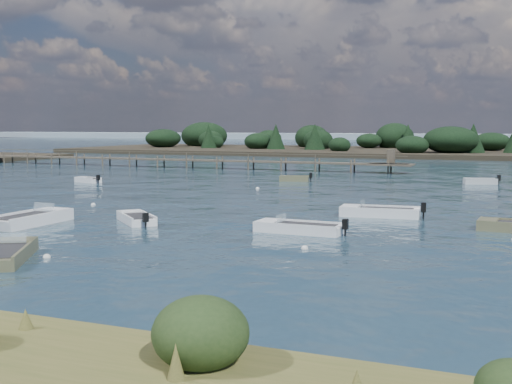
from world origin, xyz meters
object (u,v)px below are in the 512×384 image
at_px(tender_far_grey, 88,181).
at_px(dinghy_extra_a, 31,221).
at_px(tender_far_grey_b, 480,182).
at_px(tender_far_white, 294,180).
at_px(dinghy_mid_white_b, 379,214).
at_px(dinghy_near_olive, 6,256).
at_px(dinghy_mid_grey, 136,220).
at_px(jetty, 190,160).
at_px(dinghy_mid_white_a, 299,230).

xyz_separation_m(tender_far_grey, dinghy_extra_a, (13.29, -22.81, 0.04)).
bearing_deg(tender_far_grey_b, tender_far_white, -168.36).
distance_m(tender_far_grey, dinghy_mid_white_b, 32.77).
height_order(dinghy_near_olive, dinghy_mid_white_b, dinghy_mid_white_b).
xyz_separation_m(dinghy_mid_grey, dinghy_extra_a, (-4.93, -2.77, 0.04)).
height_order(tender_far_grey_b, jetty, jetty).
height_order(dinghy_near_olive, tender_far_grey_b, dinghy_near_olive).
bearing_deg(dinghy_mid_white_a, dinghy_extra_a, -168.33).
bearing_deg(tender_far_grey, dinghy_mid_white_a, -35.65).
xyz_separation_m(tender_far_grey, dinghy_mid_white_b, (30.28, -12.55, 0.02)).
bearing_deg(dinghy_extra_a, jetty, 107.70).
distance_m(dinghy_mid_white_a, tender_far_grey, 34.04).
distance_m(tender_far_grey, dinghy_extra_a, 26.40).
bearing_deg(dinghy_mid_grey, tender_far_grey_b, 62.97).
distance_m(dinghy_mid_white_a, dinghy_near_olive, 13.86).
height_order(dinghy_mid_grey, jetty, jetty).
height_order(dinghy_mid_white_a, tender_far_grey_b, dinghy_mid_white_a).
relative_size(dinghy_mid_white_a, tender_far_grey, 1.49).
bearing_deg(dinghy_mid_white_a, jetty, 124.15).
bearing_deg(dinghy_extra_a, tender_far_white, 81.98).
bearing_deg(tender_far_grey, dinghy_near_olive, -58.25).
xyz_separation_m(dinghy_near_olive, tender_far_grey_b, (15.71, 42.79, 0.00)).
bearing_deg(dinghy_mid_white_b, dinghy_extra_a, -148.88).
relative_size(dinghy_near_olive, dinghy_extra_a, 0.88).
relative_size(dinghy_mid_white_a, dinghy_near_olive, 1.00).
bearing_deg(dinghy_mid_grey, dinghy_mid_white_a, 1.17).
relative_size(tender_far_white, jetty, 0.05).
bearing_deg(dinghy_mid_grey, tender_far_white, 90.98).
height_order(dinghy_mid_white_a, tender_far_white, dinghy_mid_white_a).
xyz_separation_m(dinghy_near_olive, dinghy_mid_white_b, (11.33, 18.06, 0.01)).
bearing_deg(tender_far_grey, tender_far_grey_b, 19.36).
relative_size(tender_far_grey, tender_far_grey_b, 0.96).
distance_m(dinghy_mid_white_a, jetty, 51.54).
distance_m(dinghy_mid_grey, dinghy_near_olive, 10.60).
bearing_deg(jetty, tender_far_grey, -86.82).
height_order(dinghy_mid_white_a, dinghy_extra_a, dinghy_extra_a).
bearing_deg(jetty, dinghy_extra_a, -72.30).
height_order(dinghy_mid_grey, tender_far_white, tender_far_white).
distance_m(dinghy_mid_white_b, jetty, 47.39).
bearing_deg(dinghy_extra_a, dinghy_near_olive, -54.09).
distance_m(dinghy_mid_grey, tender_far_grey_b, 36.16).
relative_size(dinghy_near_olive, tender_far_white, 1.46).
height_order(dinghy_near_olive, tender_far_white, dinghy_near_olive).
height_order(dinghy_mid_white_a, dinghy_mid_white_b, dinghy_mid_white_b).
height_order(tender_far_grey, dinghy_mid_white_b, dinghy_mid_white_b).
bearing_deg(dinghy_mid_white_a, tender_far_grey, 144.35).
bearing_deg(tender_far_white, dinghy_mid_white_b, -59.43).
height_order(dinghy_mid_white_b, dinghy_extra_a, dinghy_extra_a).
bearing_deg(dinghy_mid_grey, dinghy_mid_white_b, 31.82).
bearing_deg(dinghy_extra_a, tender_far_grey, 120.23).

